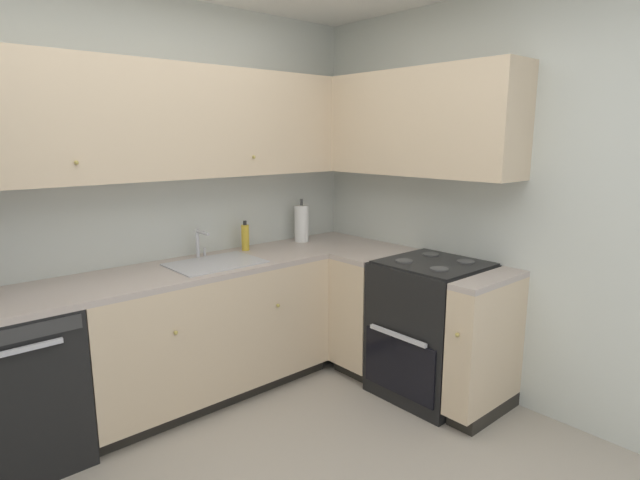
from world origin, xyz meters
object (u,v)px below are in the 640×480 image
object	(u,v)px
soap_bottle	(245,237)
paper_towel_roll	(302,223)
oven_range	(432,328)
dishwasher	(13,386)

from	to	relation	value
soap_bottle	paper_towel_roll	size ratio (longest dim) A/B	0.63
soap_bottle	paper_towel_roll	world-z (taller)	paper_towel_roll
oven_range	paper_towel_roll	bearing A→B (deg)	99.33
dishwasher	soap_bottle	size ratio (longest dim) A/B	3.99
dishwasher	soap_bottle	world-z (taller)	soap_bottle
dishwasher	oven_range	bearing A→B (deg)	-23.19
oven_range	paper_towel_roll	size ratio (longest dim) A/B	3.04
oven_range	dishwasher	bearing A→B (deg)	156.81
soap_bottle	dishwasher	bearing A→B (deg)	-173.35
oven_range	soap_bottle	bearing A→B (deg)	121.14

